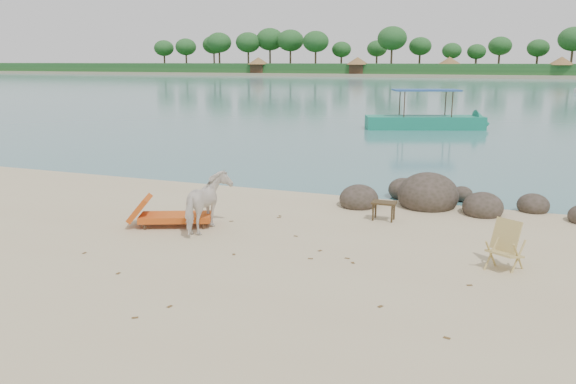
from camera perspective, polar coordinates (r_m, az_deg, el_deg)
name	(u,v)px	position (r m, az deg, el deg)	size (l,w,h in m)	color
water	(480,84)	(99.22, 18.94, 10.31)	(400.00, 400.00, 0.00)	#37686F
far_shore	(491,74)	(179.16, 19.92, 11.21)	(420.00, 90.00, 1.40)	tan
far_scenery	(489,64)	(145.83, 19.75, 12.18)	(420.00, 18.00, 9.50)	#1E4C1E
boulders	(438,199)	(15.29, 14.98, -0.72)	(6.29, 2.79, 1.19)	#322B21
cow	(208,204)	(12.70, -8.16, -1.23)	(0.69, 1.52, 1.29)	silver
side_table	(384,212)	(13.68, 9.69, -2.05)	(0.56, 0.36, 0.45)	#312413
lounge_chair	(176,214)	(13.27, -11.35, -2.24)	(2.05, 0.72, 0.61)	#C84B17
deck_chair	(505,248)	(11.04, 21.20, -5.33)	(0.56, 0.62, 0.88)	tan
boat_near	(426,96)	(33.32, 13.82, 9.43)	(7.47, 1.68, 3.62)	#157C60
dead_leaves	(284,267)	(10.64, -0.40, -7.58)	(8.05, 6.49, 0.00)	brown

